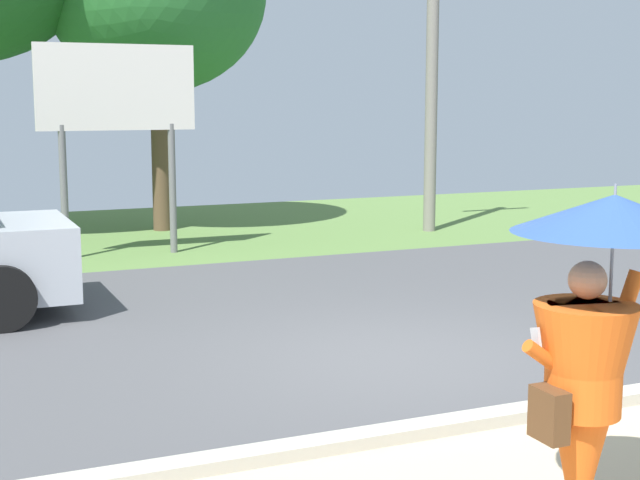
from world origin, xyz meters
The scene contains 4 objects.
ground_plane centered at (0.00, 2.95, -0.05)m, with size 40.00×22.00×0.20m.
monk_pedestrian centered at (-0.90, -3.92, 1.17)m, with size 1.17×1.17×2.13m.
utility_pole centered at (4.88, 7.86, 3.47)m, with size 1.80×0.24×6.60m.
roadside_billboard centered at (-1.38, 7.32, 2.55)m, with size 2.60×0.12×3.50m.
Camera 1 is at (-4.37, -8.00, 2.60)m, focal length 51.64 mm.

